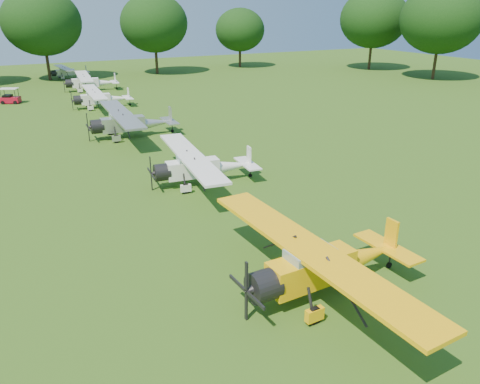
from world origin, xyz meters
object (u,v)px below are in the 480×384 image
object	(u,v)px
aircraft_3	(200,165)
aircraft_5	(100,97)
aircraft_2	(323,262)
aircraft_4	(129,121)
golf_cart	(10,98)
aircraft_7	(68,71)
aircraft_6	(89,81)

from	to	relation	value
aircraft_3	aircraft_5	bearing A→B (deg)	97.37
aircraft_2	aircraft_4	xyz separation A→B (m)	(-0.61, 26.12, 0.00)
aircraft_4	golf_cart	xyz separation A→B (m)	(-8.39, 20.61, -0.78)
aircraft_4	aircraft_7	size ratio (longest dim) A/B	1.29
aircraft_4	aircraft_6	xyz separation A→B (m)	(1.24, 25.22, -0.10)
aircraft_3	aircraft_6	bearing A→B (deg)	95.39
aircraft_2	golf_cart	world-z (taller)	aircraft_2
aircraft_7	golf_cart	xyz separation A→B (m)	(-8.82, -17.85, -0.48)
aircraft_2	golf_cart	distance (m)	47.59
aircraft_3	aircraft_4	distance (m)	13.07
aircraft_4	aircraft_2	bearing A→B (deg)	-86.29
aircraft_2	aircraft_5	world-z (taller)	aircraft_2
aircraft_5	aircraft_7	world-z (taller)	aircraft_5
aircraft_5	golf_cart	distance (m)	11.22
aircraft_7	aircraft_4	bearing A→B (deg)	-95.26
aircraft_2	aircraft_3	world-z (taller)	aircraft_2
aircraft_6	aircraft_7	xyz separation A→B (m)	(-0.81, 13.24, -0.21)
aircraft_2	aircraft_5	bearing A→B (deg)	87.46
aircraft_3	golf_cart	distance (m)	34.94
aircraft_2	aircraft_4	distance (m)	26.13
aircraft_2	aircraft_4	bearing A→B (deg)	88.28
aircraft_3	aircraft_7	distance (m)	51.50
aircraft_3	aircraft_4	xyz separation A→B (m)	(-1.02, 13.03, 0.12)
aircraft_5	aircraft_6	world-z (taller)	aircraft_6
aircraft_4	aircraft_7	xyz separation A→B (m)	(0.43, 38.46, -0.31)
aircraft_3	aircraft_4	world-z (taller)	aircraft_4
aircraft_6	aircraft_7	size ratio (longest dim) A/B	1.20
aircraft_6	golf_cart	size ratio (longest dim) A/B	4.80
aircraft_2	aircraft_7	size ratio (longest dim) A/B	1.29
aircraft_7	aircraft_6	bearing A→B (deg)	-91.13
aircraft_3	aircraft_5	size ratio (longest dim) A/B	1.06
aircraft_2	aircraft_7	bearing A→B (deg)	87.10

